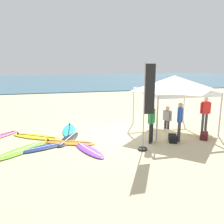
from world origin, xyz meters
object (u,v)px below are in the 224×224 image
object	(u,v)px
surfboard_orange	(69,142)
surfboard_cyan	(69,130)
surfboard_purple	(89,150)
person_green	(151,120)
surfboard_lime	(21,150)
surfboard_black	(68,139)
person_grey	(167,116)
canopy_tent	(174,83)
surfboard_navy	(40,148)
gear_bag_near_tent	(173,138)
surfboard_pink	(0,136)
gear_bag_by_pole	(204,136)
banner_flag	(147,111)
person_blue	(180,119)
surfboard_yellow	(36,137)
person_red	(205,111)

from	to	relation	value
surfboard_orange	surfboard_cyan	xyz separation A→B (m)	(0.14, 1.84, -0.00)
surfboard_purple	person_green	bearing A→B (deg)	6.42
surfboard_lime	surfboard_black	size ratio (longest dim) A/B	1.06
surfboard_lime	person_grey	size ratio (longest dim) A/B	1.89
canopy_tent	person_green	world-z (taller)	canopy_tent
surfboard_navy	gear_bag_near_tent	bearing A→B (deg)	-4.74
surfboard_lime	gear_bag_near_tent	bearing A→B (deg)	-3.46
surfboard_pink	surfboard_navy	world-z (taller)	same
surfboard_orange	surfboard_navy	distance (m)	1.22
person_green	person_grey	size ratio (longest dim) A/B	1.43
surfboard_lime	surfboard_black	xyz separation A→B (m)	(1.85, 0.91, 0.00)
person_green	gear_bag_by_pole	distance (m)	2.68
surfboard_pink	surfboard_lime	distance (m)	2.45
surfboard_cyan	surfboard_orange	bearing A→B (deg)	-94.37
canopy_tent	surfboard_black	xyz separation A→B (m)	(-5.30, -0.43, -2.35)
canopy_tent	banner_flag	xyz separation A→B (m)	(-2.39, -2.35, -0.81)
surfboard_cyan	surfboard_purple	distance (m)	2.99
person_green	person_grey	world-z (taller)	person_green
person_blue	person_grey	xyz separation A→B (m)	(0.39, 1.90, -0.33)
person_blue	person_grey	size ratio (longest dim) A/B	1.43
surfboard_yellow	person_blue	world-z (taller)	person_blue
surfboard_cyan	person_red	bearing A→B (deg)	-13.31
surfboard_pink	gear_bag_near_tent	world-z (taller)	gear_bag_near_tent
person_grey	banner_flag	distance (m)	3.47
canopy_tent	surfboard_pink	xyz separation A→B (m)	(-8.36, 0.79, -2.35)
surfboard_pink	canopy_tent	bearing A→B (deg)	-5.41
banner_flag	surfboard_cyan	bearing A→B (deg)	129.74
surfboard_purple	person_green	world-z (taller)	person_green
surfboard_cyan	surfboard_purple	world-z (taller)	same
surfboard_navy	surfboard_lime	bearing A→B (deg)	-173.25
canopy_tent	person_green	bearing A→B (deg)	-138.65
surfboard_yellow	surfboard_black	bearing A→B (deg)	-27.55
surfboard_black	gear_bag_near_tent	xyz separation A→B (m)	(4.43, -1.29, 0.10)
canopy_tent	gear_bag_near_tent	bearing A→B (deg)	-116.85
person_grey	surfboard_yellow	bearing A→B (deg)	178.82
surfboard_lime	person_blue	world-z (taller)	person_blue
surfboard_lime	person_blue	xyz separation A→B (m)	(6.56, -0.38, 0.95)
surfboard_cyan	banner_flag	distance (m)	4.61
person_grey	gear_bag_by_pole	distance (m)	2.16
surfboard_purple	banner_flag	world-z (taller)	banner_flag
surfboard_yellow	surfboard_navy	size ratio (longest dim) A/B	1.07
surfboard_purple	surfboard_black	bearing A→B (deg)	115.24
surfboard_pink	person_green	world-z (taller)	person_green
surfboard_lime	banner_flag	size ratio (longest dim) A/B	0.67
gear_bag_near_tent	surfboard_pink	bearing A→B (deg)	161.45
surfboard_orange	gear_bag_by_pole	world-z (taller)	gear_bag_by_pole
surfboard_orange	surfboard_lime	distance (m)	1.91
surfboard_navy	banner_flag	bearing A→B (deg)	-15.04
surfboard_orange	surfboard_navy	world-z (taller)	same
surfboard_orange	person_grey	xyz separation A→B (m)	(5.11, 1.03, 0.62)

